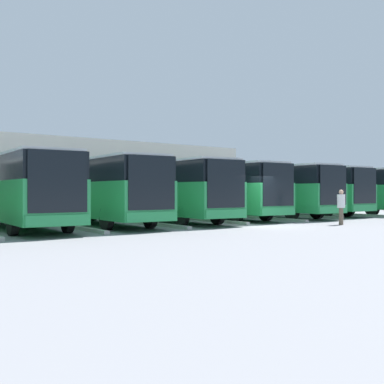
# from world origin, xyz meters

# --- Properties ---
(ground_plane) EXTENTS (600.00, 600.00, 0.00)m
(ground_plane) POSITION_xyz_m (0.00, 0.00, 0.00)
(ground_plane) COLOR gray
(bus_0) EXTENTS (3.29, 11.68, 3.34)m
(bus_0) POSITION_xyz_m (-14.32, -5.54, 1.86)
(bus_0) COLOR #238447
(bus_0) RESTS_ON ground_plane
(curb_divider_0) EXTENTS (0.77, 7.42, 0.15)m
(curb_divider_0) POSITION_xyz_m (-12.28, -3.83, 0.07)
(curb_divider_0) COLOR #9E9E99
(curb_divider_0) RESTS_ON ground_plane
(bus_1) EXTENTS (3.29, 11.68, 3.34)m
(bus_1) POSITION_xyz_m (-10.23, -6.31, 1.86)
(bus_1) COLOR #238447
(bus_1) RESTS_ON ground_plane
(curb_divider_1) EXTENTS (0.77, 7.42, 0.15)m
(curb_divider_1) POSITION_xyz_m (-8.19, -4.61, 0.07)
(curb_divider_1) COLOR #9E9E99
(curb_divider_1) RESTS_ON ground_plane
(bus_2) EXTENTS (3.29, 11.68, 3.34)m
(bus_2) POSITION_xyz_m (-6.14, -5.70, 1.86)
(bus_2) COLOR #238447
(bus_2) RESTS_ON ground_plane
(curb_divider_2) EXTENTS (0.77, 7.42, 0.15)m
(curb_divider_2) POSITION_xyz_m (-4.09, -3.99, 0.07)
(curb_divider_2) COLOR #9E9E99
(curb_divider_2) RESTS_ON ground_plane
(bus_3) EXTENTS (3.29, 11.68, 3.34)m
(bus_3) POSITION_xyz_m (-2.05, -6.12, 1.86)
(bus_3) COLOR #238447
(bus_3) RESTS_ON ground_plane
(curb_divider_3) EXTENTS (0.77, 7.42, 0.15)m
(curb_divider_3) POSITION_xyz_m (-0.00, -4.42, 0.07)
(curb_divider_3) COLOR #9E9E99
(curb_divider_3) RESTS_ON ground_plane
(bus_4) EXTENTS (3.29, 11.68, 3.34)m
(bus_4) POSITION_xyz_m (2.05, -5.62, 1.86)
(bus_4) COLOR #238447
(bus_4) RESTS_ON ground_plane
(curb_divider_4) EXTENTS (0.77, 7.42, 0.15)m
(curb_divider_4) POSITION_xyz_m (4.09, -3.92, 0.07)
(curb_divider_4) COLOR #9E9E99
(curb_divider_4) RESTS_ON ground_plane
(bus_5) EXTENTS (3.29, 11.68, 3.34)m
(bus_5) POSITION_xyz_m (6.14, -5.64, 1.86)
(bus_5) COLOR #238447
(bus_5) RESTS_ON ground_plane
(curb_divider_5) EXTENTS (0.77, 7.42, 0.15)m
(curb_divider_5) POSITION_xyz_m (8.19, -3.93, 0.07)
(curb_divider_5) COLOR #9E9E99
(curb_divider_5) RESTS_ON ground_plane
(bus_6) EXTENTS (3.29, 11.68, 3.34)m
(bus_6) POSITION_xyz_m (10.23, -5.51, 1.86)
(bus_6) COLOR #238447
(bus_6) RESTS_ON ground_plane
(pedestrian) EXTENTS (0.55, 0.55, 1.80)m
(pedestrian) POSITION_xyz_m (-3.69, 2.01, 0.97)
(pedestrian) COLOR brown
(pedestrian) RESTS_ON ground_plane
(station_building) EXTENTS (27.96, 15.88, 5.83)m
(station_building) POSITION_xyz_m (0.00, -23.68, 2.94)
(station_building) COLOR beige
(station_building) RESTS_ON ground_plane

